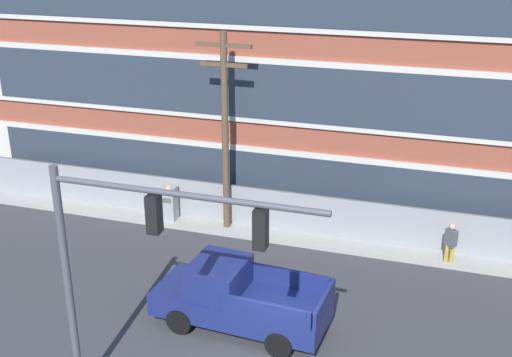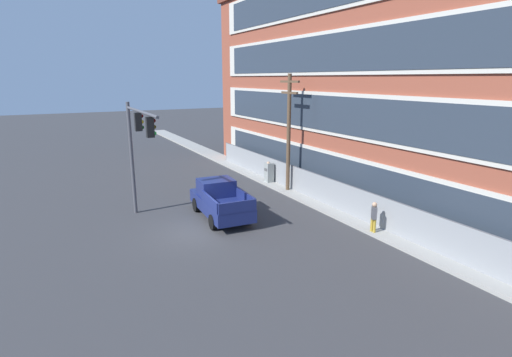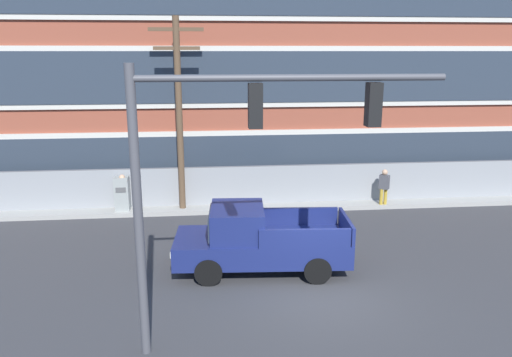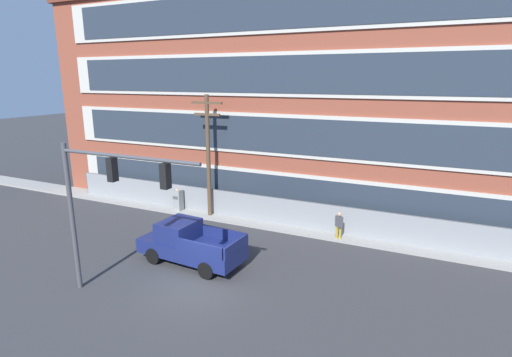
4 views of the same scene
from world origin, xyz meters
name	(u,v)px [view 4 (image 4 of 4)]	position (x,y,z in m)	size (l,w,h in m)	color
ground_plane	(196,286)	(0.00, 0.00, 0.00)	(160.00, 160.00, 0.00)	#38383A
sidewalk_building_side	(270,224)	(0.00, 8.18, 0.08)	(80.00, 1.78, 0.16)	#9E9B93
brick_mill_building	(418,104)	(7.49, 13.42, 7.25)	(51.07, 9.28, 14.47)	brown
chain_link_fence	(266,210)	(-0.26, 8.23, 0.93)	(29.99, 0.06, 1.82)	gray
traffic_signal_mast	(103,192)	(-2.62, -2.17, 4.51)	(6.46, 0.43, 6.29)	#4C4C51
pickup_truck_navy	(189,244)	(-1.57, 1.86, 0.95)	(5.38, 2.43, 2.02)	navy
utility_pole_near_corner	(208,152)	(-4.09, 7.88, 4.30)	(2.11, 0.26, 7.82)	brown
electrical_cabinet	(178,201)	(-6.51, 7.79, 0.79)	(0.57, 0.54, 1.57)	#939993
pedestrian_near_cabinet	(178,199)	(-6.46, 7.70, 0.97)	(0.43, 0.30, 1.69)	maroon
pedestrian_by_fence	(339,224)	(4.40, 7.50, 0.97)	(0.46, 0.43, 1.69)	#B7932D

